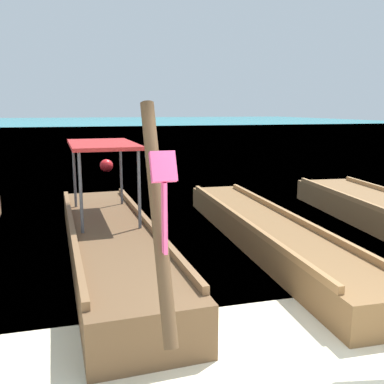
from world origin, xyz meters
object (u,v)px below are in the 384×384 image
object	(u,v)px
longtail_boat_pink_ribbon	(111,242)
mooring_buoy_near	(150,157)
longtail_boat_yellow_ribbon	(267,232)
longtail_boat_red_ribbon	(380,211)
mooring_buoy_far	(106,166)

from	to	relation	value
longtail_boat_pink_ribbon	mooring_buoy_near	bearing A→B (deg)	77.40
longtail_boat_pink_ribbon	mooring_buoy_near	xyz separation A→B (m)	(2.90, 12.96, -0.09)
longtail_boat_pink_ribbon	mooring_buoy_near	distance (m)	13.28
longtail_boat_yellow_ribbon	longtail_boat_red_ribbon	size ratio (longest dim) A/B	1.24
longtail_boat_red_ribbon	longtail_boat_pink_ribbon	bearing A→B (deg)	-170.65
longtail_boat_yellow_ribbon	mooring_buoy_near	xyz separation A→B (m)	(0.10, 12.81, 0.01)
longtail_boat_red_ribbon	mooring_buoy_far	xyz separation A→B (m)	(-5.16, 9.38, -0.02)
mooring_buoy_near	longtail_boat_red_ribbon	bearing A→B (deg)	-76.13
mooring_buoy_near	mooring_buoy_far	bearing A→B (deg)	-130.05
longtail_boat_pink_ribbon	mooring_buoy_far	world-z (taller)	longtail_boat_pink_ribbon
mooring_buoy_far	longtail_boat_red_ribbon	bearing A→B (deg)	-61.17
longtail_boat_red_ribbon	mooring_buoy_far	world-z (taller)	longtail_boat_red_ribbon
longtail_boat_red_ribbon	mooring_buoy_near	distance (m)	12.36
longtail_boat_yellow_ribbon	mooring_buoy_far	distance (m)	10.41
longtail_boat_pink_ribbon	longtail_boat_red_ribbon	xyz separation A→B (m)	(5.86, 0.97, -0.08)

